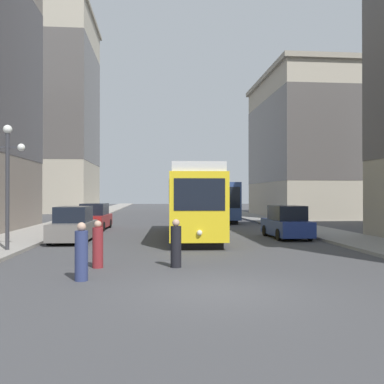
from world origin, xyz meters
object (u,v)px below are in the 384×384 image
(pedestrian_crossing_far, at_px, (81,253))
(parked_car_left_mid, at_px, (94,217))
(lamp_post_left_near, at_px, (8,167))
(transit_bus, at_px, (217,200))
(parked_car_right_far, at_px, (286,223))
(streetcar, at_px, (193,200))
(parked_car_left_near, at_px, (73,225))
(pedestrian_on_sidewalk, at_px, (176,245))
(pedestrian_crossing_near, at_px, (98,246))

(pedestrian_crossing_far, bearing_deg, parked_car_left_mid, -39.41)
(pedestrian_crossing_far, bearing_deg, lamp_post_left_near, -11.95)
(transit_bus, distance_m, pedestrian_crossing_far, 28.18)
(transit_bus, xyz_separation_m, parked_car_right_far, (1.46, -16.19, -1.10))
(streetcar, height_order, parked_car_left_near, streetcar)
(pedestrian_on_sidewalk, bearing_deg, parked_car_left_mid, -103.76)
(parked_car_left_near, relative_size, pedestrian_crossing_far, 2.65)
(streetcar, height_order, pedestrian_crossing_far, streetcar)
(pedestrian_crossing_near, bearing_deg, transit_bus, -11.52)
(transit_bus, height_order, parked_car_left_near, transit_bus)
(parked_car_left_mid, bearing_deg, parked_car_left_near, -87.43)
(transit_bus, relative_size, pedestrian_crossing_near, 7.69)
(parked_car_right_far, xyz_separation_m, pedestrian_on_sidewalk, (-6.66, -8.88, -0.09))
(pedestrian_on_sidewalk, height_order, lamp_post_left_near, lamp_post_left_near)
(parked_car_left_mid, height_order, pedestrian_crossing_near, parked_car_left_mid)
(parked_car_left_near, bearing_deg, pedestrian_on_sidewalk, -57.73)
(transit_bus, xyz_separation_m, pedestrian_crossing_near, (-7.78, -24.94, -1.21))
(streetcar, xyz_separation_m, lamp_post_left_near, (-8.27, -5.93, 1.47))
(parked_car_left_near, relative_size, parked_car_left_mid, 0.90)
(streetcar, height_order, pedestrian_on_sidewalk, streetcar)
(pedestrian_crossing_far, relative_size, pedestrian_on_sidewalk, 1.02)
(parked_car_right_far, bearing_deg, parked_car_left_near, 3.22)
(parked_car_right_far, bearing_deg, transit_bus, -85.61)
(streetcar, xyz_separation_m, parked_car_left_near, (-6.37, -1.80, -1.26))
(parked_car_left_mid, bearing_deg, pedestrian_on_sidewalk, -70.16)
(streetcar, relative_size, transit_bus, 1.01)
(pedestrian_crossing_far, relative_size, lamp_post_left_near, 0.32)
(streetcar, xyz_separation_m, pedestrian_on_sidewalk, (-1.48, -9.87, -1.35))
(transit_bus, xyz_separation_m, parked_car_left_near, (-10.08, -17.00, -1.10))
(parked_car_right_far, bearing_deg, lamp_post_left_near, 19.36)
(parked_car_right_far, height_order, lamp_post_left_near, lamp_post_left_near)
(transit_bus, height_order, pedestrian_crossing_near, transit_bus)
(parked_car_right_far, bearing_deg, streetcar, -11.67)
(parked_car_left_mid, bearing_deg, streetcar, -40.02)
(transit_bus, bearing_deg, parked_car_left_near, -118.55)
(pedestrian_crossing_near, relative_size, pedestrian_on_sidewalk, 0.98)
(streetcar, bearing_deg, parked_car_right_far, -8.34)
(pedestrian_crossing_near, height_order, pedestrian_crossing_far, pedestrian_crossing_far)
(transit_bus, xyz_separation_m, parked_car_left_mid, (-10.08, -9.34, -1.10))
(parked_car_right_far, relative_size, pedestrian_on_sidewalk, 2.62)
(transit_bus, relative_size, pedestrian_on_sidewalk, 7.50)
(transit_bus, bearing_deg, pedestrian_crossing_far, -104.32)
(parked_car_right_far, distance_m, pedestrian_on_sidewalk, 11.10)
(pedestrian_crossing_far, bearing_deg, pedestrian_on_sidewalk, -101.27)
(pedestrian_on_sidewalk, bearing_deg, lamp_post_left_near, -61.20)
(streetcar, xyz_separation_m, pedestrian_crossing_near, (-4.07, -9.74, -1.37))
(pedestrian_crossing_near, xyz_separation_m, pedestrian_on_sidewalk, (2.59, -0.13, 0.02))
(parked_car_right_far, height_order, pedestrian_crossing_far, parked_car_right_far)
(pedestrian_crossing_far, bearing_deg, parked_car_left_near, -34.31)
(streetcar, distance_m, pedestrian_on_sidewalk, 10.07)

